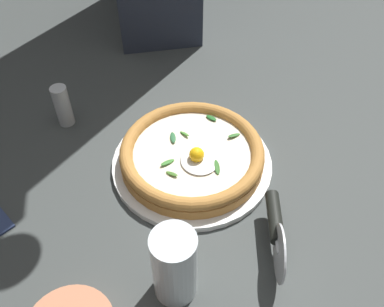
{
  "coord_description": "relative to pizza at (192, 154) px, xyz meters",
  "views": [
    {
      "loc": [
        0.51,
        -0.09,
        0.59
      ],
      "look_at": [
        -0.01,
        0.01,
        0.03
      ],
      "focal_mm": 39.9,
      "sensor_mm": 36.0,
      "label": 1
    }
  ],
  "objects": [
    {
      "name": "drinking_glass",
      "position": [
        0.23,
        -0.07,
        0.02
      ],
      "size": [
        0.06,
        0.06,
        0.13
      ],
      "color": "silver",
      "rests_on": "ground"
    },
    {
      "name": "pizza",
      "position": [
        0.0,
        0.0,
        0.0
      ],
      "size": [
        0.26,
        0.26,
        0.05
      ],
      "color": "#BC7C39",
      "rests_on": "pizza_plate"
    },
    {
      "name": "pizza_cutter",
      "position": [
        0.19,
        0.09,
        0.01
      ],
      "size": [
        0.15,
        0.04,
        0.09
      ],
      "color": "silver",
      "rests_on": "ground"
    },
    {
      "name": "pizza_plate",
      "position": [
        -0.0,
        -0.0,
        -0.03
      ],
      "size": [
        0.29,
        0.29,
        0.01
      ],
      "primitive_type": "cylinder",
      "color": "white",
      "rests_on": "ground"
    },
    {
      "name": "ground_plane",
      "position": [
        0.01,
        -0.01,
        -0.05
      ],
      "size": [
        2.4,
        2.4,
        0.03
      ],
      "primitive_type": "cube",
      "color": "#393D3C",
      "rests_on": "ground"
    },
    {
      "name": "pepper_shaker",
      "position": [
        -0.16,
        -0.23,
        0.01
      ],
      "size": [
        0.03,
        0.03,
        0.09
      ],
      "primitive_type": "cylinder",
      "color": "silver",
      "rests_on": "ground"
    }
  ]
}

